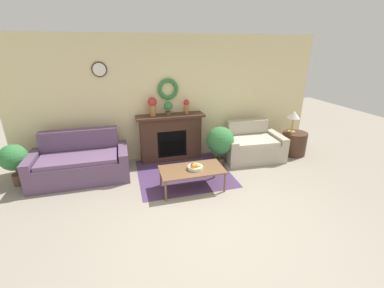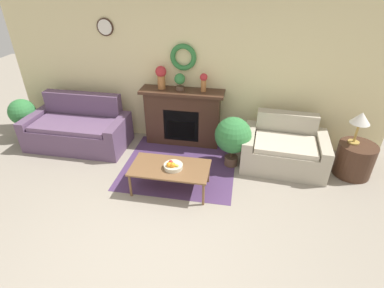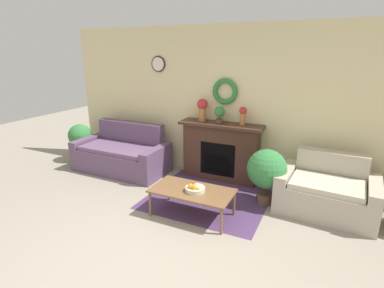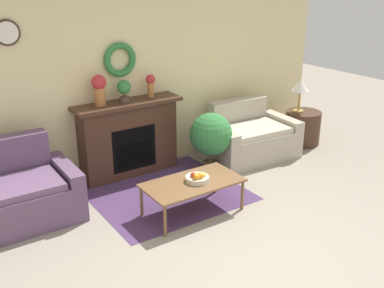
# 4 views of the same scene
# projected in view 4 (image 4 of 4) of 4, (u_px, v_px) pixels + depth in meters

# --- Properties ---
(ground_plane) EXTENTS (16.00, 16.00, 0.00)m
(ground_plane) POSITION_uv_depth(u_px,v_px,m) (263.00, 261.00, 4.41)
(ground_plane) COLOR gray
(floor_rug) EXTENTS (1.85, 1.71, 0.01)m
(floor_rug) POSITION_uv_depth(u_px,v_px,m) (165.00, 192.00, 5.80)
(floor_rug) COLOR #4C335B
(floor_rug) RESTS_ON ground_plane
(wall_back) EXTENTS (6.80, 0.15, 2.70)m
(wall_back) POSITION_uv_depth(u_px,v_px,m) (128.00, 75.00, 6.09)
(wall_back) COLOR beige
(wall_back) RESTS_ON ground_plane
(fireplace) EXTENTS (1.49, 0.41, 1.05)m
(fireplace) POSITION_uv_depth(u_px,v_px,m) (129.00, 138.00, 6.16)
(fireplace) COLOR #42281C
(fireplace) RESTS_ON ground_plane
(loveseat_right) EXTENTS (1.39, 0.98, 0.82)m
(loveseat_right) POSITION_uv_depth(u_px,v_px,m) (249.00, 138.00, 6.85)
(loveseat_right) COLOR #B2A893
(loveseat_right) RESTS_ON ground_plane
(coffee_table) EXTENTS (1.15, 0.61, 0.40)m
(coffee_table) POSITION_uv_depth(u_px,v_px,m) (193.00, 184.00, 5.18)
(coffee_table) COLOR brown
(coffee_table) RESTS_ON ground_plane
(fruit_bowl) EXTENTS (0.28, 0.28, 0.12)m
(fruit_bowl) POSITION_uv_depth(u_px,v_px,m) (197.00, 178.00, 5.16)
(fruit_bowl) COLOR beige
(fruit_bowl) RESTS_ON coffee_table
(side_table_by_loveseat) EXTENTS (0.57, 0.57, 0.54)m
(side_table_by_loveseat) POSITION_uv_depth(u_px,v_px,m) (302.00, 128.00, 7.36)
(side_table_by_loveseat) COLOR #42281C
(side_table_by_loveseat) RESTS_ON ground_plane
(table_lamp) EXTENTS (0.29, 0.29, 0.52)m
(table_lamp) POSITION_uv_depth(u_px,v_px,m) (300.00, 87.00, 7.13)
(table_lamp) COLOR #B28E42
(table_lamp) RESTS_ON side_table_by_loveseat
(vase_on_mantel_left) EXTENTS (0.19, 0.19, 0.40)m
(vase_on_mantel_left) POSITION_uv_depth(u_px,v_px,m) (99.00, 88.00, 5.70)
(vase_on_mantel_left) COLOR #AD6B38
(vase_on_mantel_left) RESTS_ON fireplace
(vase_on_mantel_right) EXTENTS (0.13, 0.13, 0.31)m
(vase_on_mantel_right) POSITION_uv_depth(u_px,v_px,m) (151.00, 84.00, 6.11)
(vase_on_mantel_right) COLOR #AD6B38
(vase_on_mantel_right) RESTS_ON fireplace
(potted_plant_on_mantel) EXTENTS (0.19, 0.19, 0.29)m
(potted_plant_on_mantel) POSITION_uv_depth(u_px,v_px,m) (124.00, 89.00, 5.88)
(potted_plant_on_mantel) COLOR brown
(potted_plant_on_mantel) RESTS_ON fireplace
(potted_plant_floor_by_loveseat) EXTENTS (0.59, 0.59, 0.87)m
(potted_plant_floor_by_loveseat) POSITION_uv_depth(u_px,v_px,m) (211.00, 135.00, 6.19)
(potted_plant_floor_by_loveseat) COLOR brown
(potted_plant_floor_by_loveseat) RESTS_ON ground_plane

